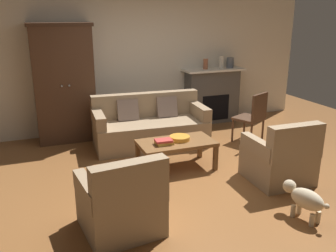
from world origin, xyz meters
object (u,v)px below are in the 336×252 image
(mantel_vase_cream, at_px, (222,62))
(mantel_vase_slate, at_px, (230,63))
(mantel_vase_terracotta, at_px, (206,64))
(armchair_near_left, at_px, (122,204))
(side_chair_wooden, at_px, (253,115))
(couch, at_px, (150,127))
(book_stack, at_px, (164,142))
(coffee_table, at_px, (176,145))
(dog, at_px, (305,198))
(armchair_near_right, at_px, (280,160))
(armoire, at_px, (64,83))
(fruit_bowl, at_px, (180,138))
(fireplace, at_px, (212,95))

(mantel_vase_cream, distance_m, mantel_vase_slate, 0.20)
(mantel_vase_terracotta, height_order, armchair_near_left, mantel_vase_terracotta)
(side_chair_wooden, bearing_deg, couch, 161.46)
(mantel_vase_cream, bearing_deg, book_stack, -134.93)
(couch, distance_m, book_stack, 1.18)
(book_stack, height_order, mantel_vase_terracotta, mantel_vase_terracotta)
(coffee_table, bearing_deg, armchair_near_left, -131.33)
(armchair_near_left, relative_size, dog, 1.57)
(mantel_vase_slate, distance_m, armchair_near_left, 4.60)
(coffee_table, height_order, armchair_near_left, armchair_near_left)
(side_chair_wooden, bearing_deg, coffee_table, -161.96)
(armchair_near_right, relative_size, side_chair_wooden, 0.98)
(mantel_vase_terracotta, bearing_deg, armchair_near_left, -128.33)
(book_stack, relative_size, mantel_vase_terracotta, 1.27)
(book_stack, distance_m, mantel_vase_slate, 3.07)
(book_stack, xyz_separation_m, mantel_vase_cream, (2.00, 2.00, 0.79))
(mantel_vase_terracotta, bearing_deg, armchair_near_right, -95.75)
(mantel_vase_terracotta, distance_m, mantel_vase_slate, 0.56)
(armchair_near_left, bearing_deg, armoire, 93.57)
(armoire, distance_m, coffee_table, 2.41)
(mantel_vase_terracotta, height_order, armchair_near_right, mantel_vase_terracotta)
(dog, bearing_deg, armchair_near_right, 68.67)
(armoire, relative_size, mantel_vase_cream, 8.34)
(side_chair_wooden, bearing_deg, mantel_vase_cream, 84.91)
(couch, relative_size, dog, 3.50)
(mantel_vase_terracotta, xyz_separation_m, dog, (-0.63, -3.74, -0.98))
(coffee_table, distance_m, fruit_bowl, 0.11)
(coffee_table, bearing_deg, book_stack, -166.18)
(mantel_vase_terracotta, xyz_separation_m, armchair_near_left, (-2.57, -3.25, -0.91))
(couch, height_order, mantel_vase_slate, mantel_vase_slate)
(couch, distance_m, mantel_vase_slate, 2.37)
(fireplace, relative_size, side_chair_wooden, 1.40)
(book_stack, bearing_deg, armchair_near_right, -32.41)
(armoire, xyz_separation_m, dog, (2.14, -3.68, -0.78))
(dog, bearing_deg, mantel_vase_terracotta, 80.43)
(armoire, xyz_separation_m, book_stack, (1.13, -1.94, -0.57))
(fruit_bowl, height_order, armchair_near_right, armchair_near_right)
(side_chair_wooden, bearing_deg, fruit_bowl, -162.35)
(armoire, relative_size, coffee_table, 1.86)
(fireplace, xyz_separation_m, armoire, (-2.95, -0.08, 0.46))
(fruit_bowl, relative_size, dog, 0.53)
(mantel_vase_terracotta, distance_m, armchair_near_right, 3.01)
(side_chair_wooden, bearing_deg, book_stack, -162.42)
(armoire, xyz_separation_m, fruit_bowl, (1.41, -1.86, -0.58))
(armchair_near_left, height_order, armchair_near_right, same)
(fruit_bowl, distance_m, armchair_near_right, 1.43)
(side_chair_wooden, bearing_deg, armchair_near_left, -146.71)
(armoire, relative_size, dog, 3.65)
(couch, relative_size, coffee_table, 1.79)
(coffee_table, height_order, book_stack, book_stack)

